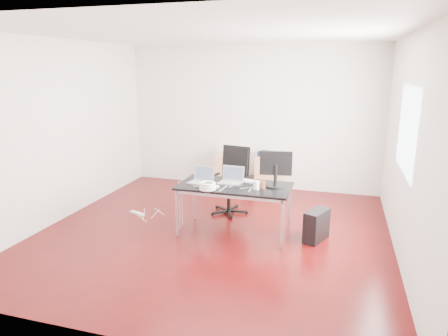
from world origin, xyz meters
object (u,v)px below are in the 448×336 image
(desk, at_px, (235,189))
(filing_cabinet_left, at_px, (230,171))
(office_chair, at_px, (231,177))
(filing_cabinet_right, at_px, (270,174))
(pc_tower, at_px, (316,225))

(desk, relative_size, filing_cabinet_left, 2.29)
(office_chair, relative_size, filing_cabinet_right, 1.54)
(filing_cabinet_left, bearing_deg, filing_cabinet_right, 0.00)
(desk, xyz_separation_m, office_chair, (-0.28, 0.84, -0.07))
(filing_cabinet_left, relative_size, pc_tower, 1.56)
(desk, relative_size, office_chair, 1.48)
(filing_cabinet_left, distance_m, pc_tower, 2.77)
(office_chair, distance_m, filing_cabinet_left, 1.38)
(office_chair, xyz_separation_m, filing_cabinet_left, (-0.39, 1.30, -0.26))
(office_chair, bearing_deg, pc_tower, -15.80)
(desk, bearing_deg, pc_tower, 3.50)
(pc_tower, bearing_deg, filing_cabinet_left, 154.13)
(office_chair, bearing_deg, filing_cabinet_right, 84.45)
(desk, distance_m, pc_tower, 1.26)
(filing_cabinet_left, bearing_deg, office_chair, -73.32)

